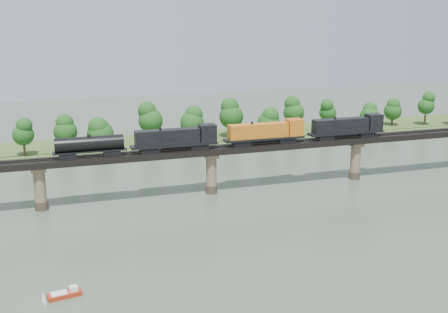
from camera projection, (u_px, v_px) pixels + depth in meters
name	position (u px, v px, depth m)	size (l,w,h in m)	color
ground	(255.00, 238.00, 110.90)	(400.00, 400.00, 0.00)	#3C4B3B
far_bank	(165.00, 142.00, 189.09)	(300.00, 24.00, 1.60)	#354F1F
bridge	(211.00, 172.00, 137.21)	(236.00, 30.00, 11.50)	#473A2D
bridge_superstructure	(211.00, 146.00, 135.63)	(220.00, 4.90, 0.75)	black
far_treeline	(142.00, 123.00, 180.53)	(289.06, 17.54, 13.60)	#382619
freight_train	(236.00, 135.00, 136.90)	(83.81, 3.27, 5.77)	black
motorboat	(65.00, 294.00, 87.76)	(5.43, 2.79, 1.45)	#9F2812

